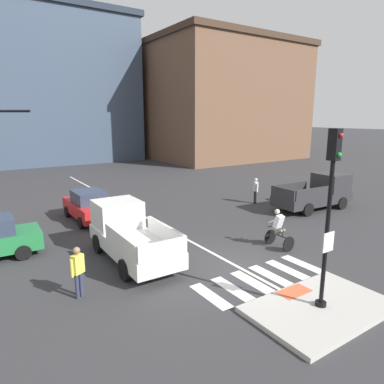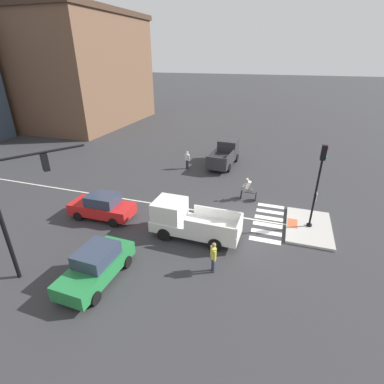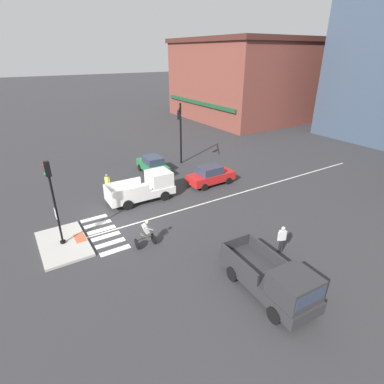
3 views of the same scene
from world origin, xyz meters
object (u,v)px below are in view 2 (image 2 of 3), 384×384
signal_pole (318,180)px  pedestrian_at_curb_left (213,255)px  car_red_westbound_far (102,206)px  cyclist (248,189)px  pickup_truck_white_westbound_near (188,221)px  car_green_cross_left (97,265)px  pedestrian_waiting_far_side (187,159)px  pickup_truck_charcoal_cross_right (225,154)px  traffic_light_mast (17,199)px

signal_pole → pedestrian_at_curb_left: 7.63m
signal_pole → car_red_westbound_far: size_ratio=1.23×
cyclist → pickup_truck_white_westbound_near: bearing=155.4°
car_green_cross_left → pedestrian_waiting_far_side: 15.23m
car_green_cross_left → pickup_truck_charcoal_cross_right: bearing=-7.2°
car_red_westbound_far → pedestrian_waiting_far_side: (10.17, -2.28, 0.17)m
signal_pole → car_green_cross_left: size_ratio=1.22×
car_green_cross_left → car_red_westbound_far: same height
pedestrian_waiting_far_side → signal_pole: bearing=-125.1°
cyclist → pedestrian_at_curb_left: bearing=176.9°
car_red_westbound_far → pickup_truck_white_westbound_near: size_ratio=0.80×
car_green_cross_left → signal_pole: bearing=-50.8°
traffic_light_mast → pedestrian_at_curb_left: traffic_light_mast is taller
pedestrian_waiting_far_side → car_green_cross_left: bearing=-177.0°
car_red_westbound_far → pedestrian_at_curb_left: (-2.83, -8.09, 0.17)m
pedestrian_waiting_far_side → cyclist: bearing=-126.5°
pedestrian_at_curb_left → car_red_westbound_far: bearing=70.7°
car_green_cross_left → pickup_truck_white_westbound_near: pickup_truck_white_westbound_near is taller
signal_pole → cyclist: size_ratio=3.03×
pedestrian_at_curb_left → car_green_cross_left: bearing=113.8°
traffic_light_mast → cyclist: bearing=-38.5°
signal_pole → pickup_truck_white_westbound_near: size_ratio=0.99×
signal_pole → pedestrian_waiting_far_side: 12.95m
pickup_truck_charcoal_cross_right → pickup_truck_white_westbound_near: bearing=-177.3°
pedestrian_at_curb_left → pickup_truck_charcoal_cross_right: bearing=10.3°
pedestrian_at_curb_left → cyclist: bearing=-3.1°
pedestrian_at_curb_left → traffic_light_mast: bearing=107.6°
pickup_truck_charcoal_cross_right → signal_pole: bearing=-142.5°
car_red_westbound_far → car_green_cross_left: bearing=-148.6°
car_green_cross_left → car_red_westbound_far: (5.04, 3.07, 0.00)m
car_red_westbound_far → cyclist: 10.18m
cyclist → pedestrian_at_curb_left: size_ratio=1.01×
car_green_cross_left → pickup_truck_charcoal_cross_right: size_ratio=0.80×
car_green_cross_left → pedestrian_waiting_far_side: size_ratio=2.49×
car_green_cross_left → car_red_westbound_far: size_ratio=1.01×
signal_pole → pedestrian_at_curb_left: signal_pole is taller
traffic_light_mast → car_green_cross_left: traffic_light_mast is taller
car_green_cross_left → cyclist: size_ratio=2.47×
signal_pole → pedestrian_at_curb_left: bearing=140.8°
pickup_truck_white_westbound_near → pedestrian_at_curb_left: pickup_truck_white_westbound_near is taller
pickup_truck_white_westbound_near → pedestrian_waiting_far_side: (10.40, 3.62, 0.00)m
cyclist → signal_pole: bearing=-123.0°
pickup_truck_white_westbound_near → cyclist: 6.34m
car_green_cross_left → pickup_truck_white_westbound_near: 5.58m
car_green_cross_left → pickup_truck_charcoal_cross_right: (17.54, -2.22, 0.17)m
pickup_truck_white_westbound_near → cyclist: (5.77, -2.64, -0.11)m
car_green_cross_left → pickup_truck_charcoal_cross_right: pickup_truck_charcoal_cross_right is taller
car_green_cross_left → cyclist: 11.91m
traffic_light_mast → pedestrian_at_curb_left: 9.18m
signal_pole → car_green_cross_left: signal_pole is taller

